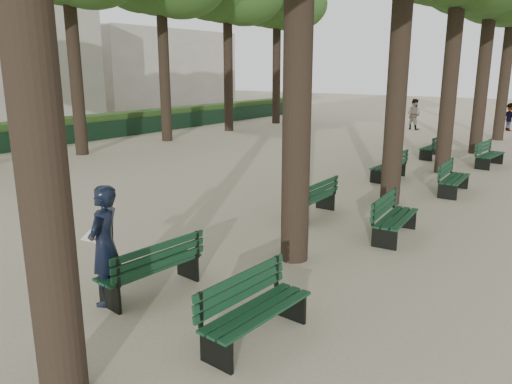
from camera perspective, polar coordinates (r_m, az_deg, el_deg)
The scene contains 15 objects.
ground at distance 8.55m, azimuth -15.40°, elevation -11.29°, with size 120.00×120.00×0.00m, color tan.
bench_left_0 at distance 8.41m, azimuth -11.88°, elevation -9.49°, with size 0.75×1.85×0.92m.
bench_left_1 at distance 12.37m, azimuth 6.29°, elevation -1.57°, with size 0.60×1.81×0.92m.
bench_left_2 at distance 16.96m, azimuth 14.88°, elevation 2.31°, with size 0.67×1.83×0.92m.
bench_left_3 at distance 21.56m, azimuth 19.55°, elevation 4.41°, with size 0.67×1.83×0.92m.
bench_right_0 at distance 6.89m, azimuth 0.09°, elevation -14.70°, with size 0.69×1.83×0.92m.
bench_right_1 at distance 11.19m, azimuth 15.63°, elevation -3.71°, with size 0.72×1.84×0.92m.
bench_right_2 at distance 15.63m, azimuth 21.68°, elevation 0.81°, with size 0.65×1.82×0.92m.
bench_right_3 at distance 20.44m, azimuth 25.14°, elevation 3.39°, with size 0.75×1.85×0.92m.
man_with_map at distance 8.01m, azimuth -16.90°, elevation -5.86°, with size 0.75×0.84×1.89m.
pedestrian_b at distance 32.66m, azimuth 27.05°, elevation 7.65°, with size 1.03×0.32×1.59m, color #262628.
pedestrian_a at distance 31.17m, azimuth 17.58°, elevation 8.47°, with size 0.88×0.36×1.80m, color #262628.
fence at distance 26.55m, azimuth -17.83°, elevation 6.61°, with size 0.08×42.00×0.90m, color black.
hedge at distance 27.09m, azimuth -18.76°, elevation 6.99°, with size 1.20×42.00×1.20m, color #234317.
building_far at distance 52.34m, azimuth -13.34°, elevation 13.60°, with size 12.00×16.00×7.00m, color #B7B2A3.
Camera 1 is at (6.13, -4.77, 3.59)m, focal length 35.00 mm.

